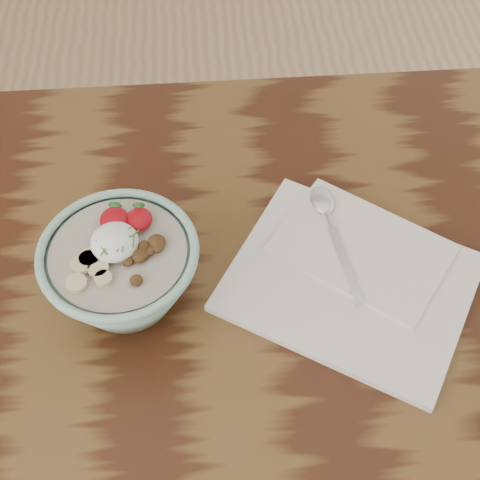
# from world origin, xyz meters

# --- Properties ---
(table) EXTENTS (1.60, 0.90, 0.75)m
(table) POSITION_xyz_m (0.00, 0.00, 0.66)
(table) COLOR #371B0D
(table) RESTS_ON ground
(breakfast_bowl) EXTENTS (0.18, 0.18, 0.12)m
(breakfast_bowl) POSITION_xyz_m (-0.02, 0.07, 0.81)
(breakfast_bowl) COLOR #8EBFAB
(breakfast_bowl) RESTS_ON table
(napkin) EXTENTS (0.36, 0.34, 0.02)m
(napkin) POSITION_xyz_m (0.25, 0.07, 0.76)
(napkin) COLOR white
(napkin) RESTS_ON table
(spoon) EXTENTS (0.05, 0.18, 0.01)m
(spoon) POSITION_xyz_m (0.23, 0.16, 0.77)
(spoon) COLOR silver
(spoon) RESTS_ON napkin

